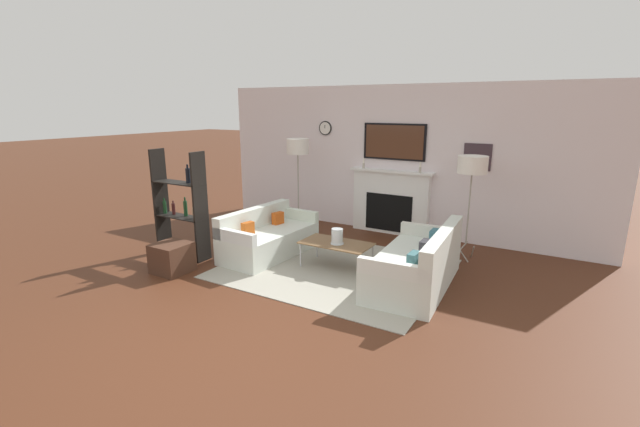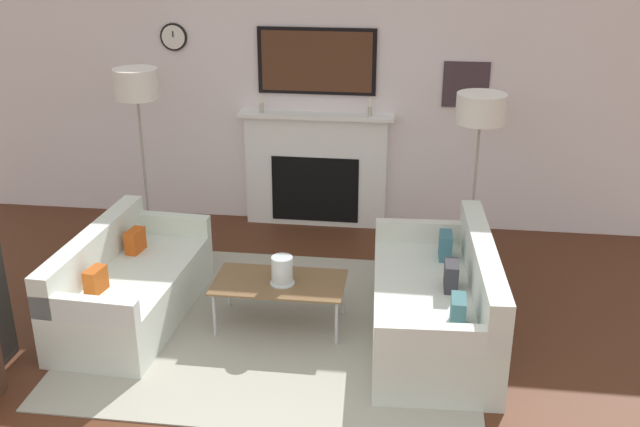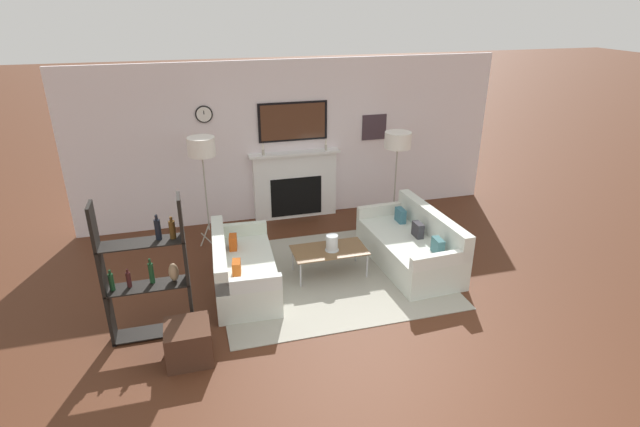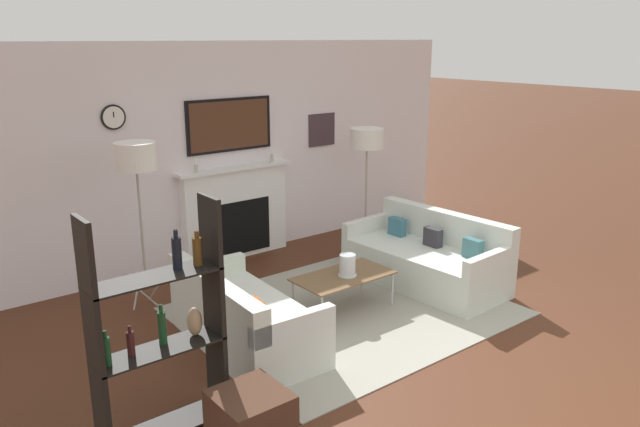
% 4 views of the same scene
% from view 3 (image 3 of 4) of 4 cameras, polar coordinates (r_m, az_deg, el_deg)
% --- Properties ---
extents(ground_plane, '(60.00, 60.00, 0.00)m').
position_cam_3_polar(ground_plane, '(5.42, 8.11, -18.47)').
color(ground_plane, '#4B2616').
extents(fireplace_wall, '(7.29, 0.28, 2.70)m').
position_cam_3_polar(fireplace_wall, '(8.62, -3.07, 7.48)').
color(fireplace_wall, silver).
rests_on(fireplace_wall, ground_plane).
extents(area_rug, '(3.07, 2.59, 0.01)m').
position_cam_3_polar(area_rug, '(7.09, 1.13, -7.03)').
color(area_rug, '#9B988A').
rests_on(area_rug, ground_plane).
extents(couch_left, '(0.87, 1.69, 0.73)m').
position_cam_3_polar(couch_left, '(6.75, -8.93, -6.39)').
color(couch_left, silver).
rests_on(couch_left, ground_plane).
extents(couch_right, '(0.98, 1.87, 0.80)m').
position_cam_3_polar(couch_right, '(7.36, 10.40, -3.73)').
color(couch_right, silver).
rests_on(couch_right, ground_plane).
extents(coffee_table, '(1.03, 0.56, 0.39)m').
position_cam_3_polar(coffee_table, '(6.95, 1.10, -4.32)').
color(coffee_table, brown).
rests_on(coffee_table, ground_plane).
extents(hurricane_candle, '(0.19, 0.19, 0.23)m').
position_cam_3_polar(hurricane_candle, '(6.87, 1.38, -3.48)').
color(hurricane_candle, silver).
rests_on(hurricane_candle, coffee_table).
extents(floor_lamp_left, '(0.41, 0.41, 1.75)m').
position_cam_3_polar(floor_lamp_left, '(7.53, -13.40, 7.28)').
color(floor_lamp_left, '#9E998E').
rests_on(floor_lamp_left, ground_plane).
extents(floor_lamp_right, '(0.43, 0.43, 1.62)m').
position_cam_3_polar(floor_lamp_right, '(8.25, 8.89, 8.17)').
color(floor_lamp_right, '#9E998E').
rests_on(floor_lamp_right, ground_plane).
extents(shelf_unit, '(0.92, 0.28, 1.68)m').
position_cam_3_polar(shelf_unit, '(5.86, -19.09, -6.48)').
color(shelf_unit, black).
rests_on(shelf_unit, ground_plane).
extents(ottoman, '(0.48, 0.48, 0.42)m').
position_cam_3_polar(ottoman, '(5.69, -14.78, -14.04)').
color(ottoman, '#462A1D').
rests_on(ottoman, ground_plane).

